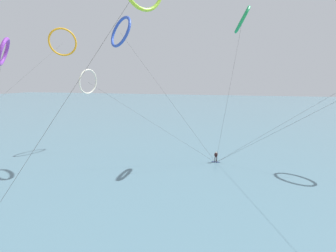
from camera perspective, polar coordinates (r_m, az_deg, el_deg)
The scene contains 7 objects.
sea_water at distance 107.63m, azimuth 11.16°, elevation 4.13°, with size 400.00×200.00×0.08m, color slate.
surfer_navy at distance 38.21m, azimuth 11.70°, elevation -7.63°, with size 1.40×0.59×1.70m.
kite_cobalt at distance 38.27m, azimuth -11.56°, elevation 21.75°, with size 17.41×4.63×22.56m.
kite_amber at distance 52.66m, azimuth -24.48°, elevation 18.27°, with size 4.35×32.57×23.02m.
kite_violet at distance 34.87m, azimuth -35.46°, elevation 14.64°, with size 9.53×14.36×18.07m.
kite_ivory at distance 46.79m, azimuth -19.02°, elevation 10.26°, with size 25.06×5.54×15.07m.
kite_emerald at distance 40.20m, azimuth 17.81°, elevation 23.59°, with size 4.28×5.19×23.95m.
Camera 1 is at (5.47, 1.97, 13.05)m, focal length 24.78 mm.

